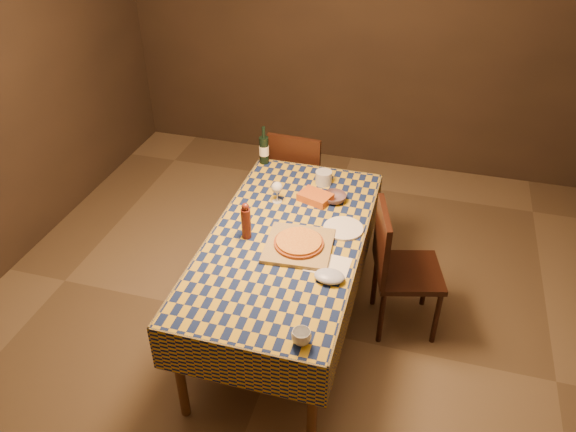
{
  "coord_description": "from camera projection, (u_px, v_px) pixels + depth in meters",
  "views": [
    {
      "loc": [
        0.76,
        -2.65,
        2.85
      ],
      "look_at": [
        0.0,
        0.05,
        0.9
      ],
      "focal_mm": 35.0,
      "sensor_mm": 36.0,
      "label": 1
    }
  ],
  "objects": [
    {
      "name": "deli_tub",
      "position": [
        324.0,
        178.0,
        3.95
      ],
      "size": [
        0.14,
        0.14,
        0.1
      ],
      "primitive_type": "cylinder",
      "rotation": [
        0.0,
        0.0,
        0.19
      ],
      "color": "#B8BDBF",
      "rests_on": "dining_table"
    },
    {
      "name": "white_plate",
      "position": [
        343.0,
        228.0,
        3.52
      ],
      "size": [
        0.31,
        0.31,
        0.01
      ],
      "primitive_type": "cylinder",
      "rotation": [
        0.0,
        0.0,
        -0.28
      ],
      "color": "white",
      "rests_on": "dining_table"
    },
    {
      "name": "cutting_board",
      "position": [
        299.0,
        246.0,
        3.37
      ],
      "size": [
        0.42,
        0.42,
        0.02
      ],
      "primitive_type": "cube",
      "rotation": [
        0.0,
        0.0,
        0.07
      ],
      "color": "#997D48",
      "rests_on": "dining_table"
    },
    {
      "name": "pizza",
      "position": [
        299.0,
        242.0,
        3.35
      ],
      "size": [
        0.36,
        0.36,
        0.03
      ],
      "color": "brown",
      "rests_on": "cutting_board"
    },
    {
      "name": "room",
      "position": [
        286.0,
        155.0,
        3.12
      ],
      "size": [
        5.0,
        5.1,
        2.7
      ],
      "color": "brown",
      "rests_on": "ground"
    },
    {
      "name": "wine_glass",
      "position": [
        277.0,
        188.0,
        3.72
      ],
      "size": [
        0.08,
        0.08,
        0.15
      ],
      "color": "silver",
      "rests_on": "dining_table"
    },
    {
      "name": "flour_bag",
      "position": [
        329.0,
        276.0,
        3.12
      ],
      "size": [
        0.2,
        0.16,
        0.05
      ],
      "primitive_type": "ellipsoid",
      "rotation": [
        0.0,
        0.0,
        -0.2
      ],
      "color": "#A9B6D8",
      "rests_on": "dining_table"
    },
    {
      "name": "takeout_container",
      "position": [
        315.0,
        197.0,
        3.78
      ],
      "size": [
        0.25,
        0.21,
        0.05
      ],
      "primitive_type": "cube",
      "rotation": [
        0.0,
        0.0,
        -0.34
      ],
      "color": "#C05519",
      "rests_on": "dining_table"
    },
    {
      "name": "bowl",
      "position": [
        334.0,
        198.0,
        3.78
      ],
      "size": [
        0.17,
        0.17,
        0.05
      ],
      "primitive_type": "imported",
      "rotation": [
        0.0,
        0.0,
        -0.04
      ],
      "color": "#59434B",
      "rests_on": "dining_table"
    },
    {
      "name": "chair_right",
      "position": [
        397.0,
        264.0,
        3.63
      ],
      "size": [
        0.52,
        0.52,
        0.93
      ],
      "color": "black",
      "rests_on": "ground"
    },
    {
      "name": "flour_patch",
      "position": [
        328.0,
        265.0,
        3.24
      ],
      "size": [
        0.26,
        0.2,
        0.0
      ],
      "primitive_type": "cube",
      "rotation": [
        0.0,
        0.0,
        -0.04
      ],
      "color": "white",
      "rests_on": "dining_table"
    },
    {
      "name": "tumbler",
      "position": [
        301.0,
        337.0,
        2.73
      ],
      "size": [
        0.12,
        0.12,
        0.08
      ],
      "primitive_type": "imported",
      "rotation": [
        0.0,
        0.0,
        -0.25
      ],
      "color": "silver",
      "rests_on": "dining_table"
    },
    {
      "name": "dining_table",
      "position": [
        286.0,
        248.0,
        3.5
      ],
      "size": [
        0.94,
        1.84,
        0.77
      ],
      "color": "brown",
      "rests_on": "ground"
    },
    {
      "name": "wine_bottle",
      "position": [
        264.0,
        149.0,
        4.16
      ],
      "size": [
        0.09,
        0.09,
        0.29
      ],
      "color": "black",
      "rests_on": "dining_table"
    },
    {
      "name": "chair_far",
      "position": [
        298.0,
        176.0,
        4.54
      ],
      "size": [
        0.44,
        0.45,
        0.93
      ],
      "color": "black",
      "rests_on": "ground"
    },
    {
      "name": "pepper_mill",
      "position": [
        246.0,
        222.0,
        3.39
      ],
      "size": [
        0.07,
        0.07,
        0.25
      ],
      "color": "#531C13",
      "rests_on": "dining_table"
    }
  ]
}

